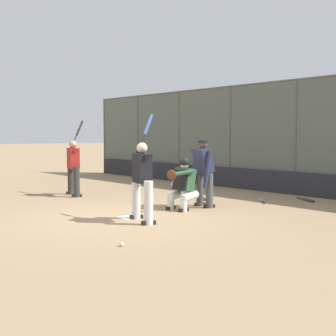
% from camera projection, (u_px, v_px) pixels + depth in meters
% --- Properties ---
extents(ground_plane, '(160.00, 160.00, 0.00)m').
position_uv_depth(ground_plane, '(128.00, 218.00, 10.18)').
color(ground_plane, '#9E7F5B').
extents(home_plate_marker, '(0.43, 0.43, 0.01)m').
position_uv_depth(home_plate_marker, '(128.00, 217.00, 10.18)').
color(home_plate_marker, white).
rests_on(home_plate_marker, ground_plane).
extents(backstop_fence, '(21.17, 0.08, 3.48)m').
position_uv_depth(backstop_fence, '(296.00, 134.00, 14.07)').
color(backstop_fence, '#515651').
rests_on(backstop_fence, ground_plane).
extents(padding_wall, '(20.67, 0.18, 0.68)m').
position_uv_depth(padding_wall, '(293.00, 183.00, 14.11)').
color(padding_wall, '#28282D').
rests_on(padding_wall, ground_plane).
extents(bleachers_beyond, '(14.76, 2.50, 1.48)m').
position_uv_depth(bleachers_beyond, '(263.00, 169.00, 18.18)').
color(bleachers_beyond, slate).
rests_on(bleachers_beyond, ground_plane).
extents(batter_at_plate, '(0.89, 0.89, 2.26)m').
position_uv_depth(batter_at_plate, '(142.00, 179.00, 9.68)').
color(batter_at_plate, silver).
rests_on(batter_at_plate, ground_plane).
extents(catcher_behind_plate, '(0.67, 0.78, 1.26)m').
position_uv_depth(catcher_behind_plate, '(182.00, 183.00, 11.21)').
color(catcher_behind_plate, silver).
rests_on(catcher_behind_plate, ground_plane).
extents(umpire_home, '(0.68, 0.47, 1.68)m').
position_uv_depth(umpire_home, '(203.00, 171.00, 11.63)').
color(umpire_home, '#4C4C51').
rests_on(umpire_home, ground_plane).
extents(batter_on_deck, '(0.90, 0.86, 2.24)m').
position_uv_depth(batter_on_deck, '(73.00, 166.00, 13.83)').
color(batter_on_deck, '#333333').
rests_on(batter_on_deck, ground_plane).
extents(spare_bat_by_padding, '(0.62, 0.58, 0.07)m').
position_uv_depth(spare_bat_by_padding, '(261.00, 200.00, 12.62)').
color(spare_bat_by_padding, black).
rests_on(spare_bat_by_padding, ground_plane).
extents(spare_bat_third_base_side, '(0.76, 0.38, 0.07)m').
position_uv_depth(spare_bat_third_base_side, '(308.00, 200.00, 12.69)').
color(spare_bat_third_base_side, black).
rests_on(spare_bat_third_base_side, ground_plane).
extents(fielding_glove_on_dirt, '(0.30, 0.23, 0.11)m').
position_uv_depth(fielding_glove_on_dirt, '(208.00, 199.00, 12.82)').
color(fielding_glove_on_dirt, brown).
rests_on(fielding_glove_on_dirt, ground_plane).
extents(baseball_loose, '(0.07, 0.07, 0.07)m').
position_uv_depth(baseball_loose, '(122.00, 244.00, 7.56)').
color(baseball_loose, white).
rests_on(baseball_loose, ground_plane).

